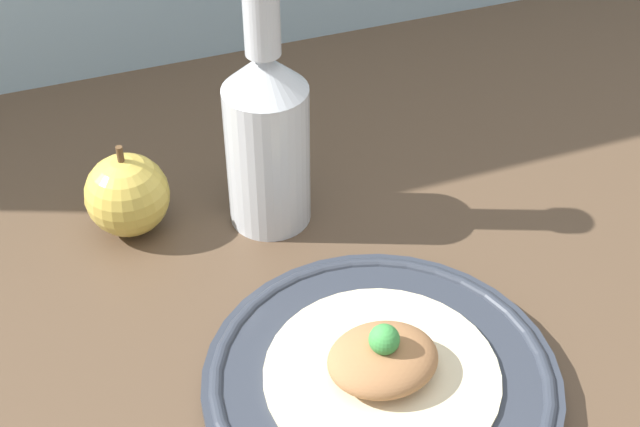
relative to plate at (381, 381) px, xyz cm
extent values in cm
cube|color=brown|center=(8.86, 3.49, -3.13)|extent=(180.00, 110.00, 4.00)
cylinder|color=#2D333D|center=(0.00, 0.00, -0.25)|extent=(28.20, 28.20, 1.78)
torus|color=#2D333D|center=(0.00, 0.00, 0.38)|extent=(27.19, 27.19, 1.24)
cylinder|color=beige|center=(0.00, 0.00, 0.84)|extent=(18.56, 18.56, 0.40)
ellipsoid|color=#9E6B42|center=(0.00, 0.00, 2.58)|extent=(8.73, 7.42, 3.08)
sphere|color=green|center=(0.00, 0.00, 4.84)|extent=(2.39, 2.39, 2.39)
cylinder|color=silver|center=(-1.53, 23.57, 6.10)|extent=(7.81, 7.81, 14.46)
cone|color=silver|center=(-1.53, 23.57, 15.09)|extent=(7.81, 7.81, 3.51)
cylinder|color=silver|center=(-1.53, 23.57, 20.51)|extent=(3.12, 3.12, 7.33)
sphere|color=gold|center=(-14.53, 26.56, 2.84)|extent=(7.96, 7.96, 7.96)
cylinder|color=brown|center=(-14.53, 26.56, 7.45)|extent=(0.64, 0.64, 1.79)
camera|label=1|loc=(-20.22, -40.61, 54.89)|focal=50.00mm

